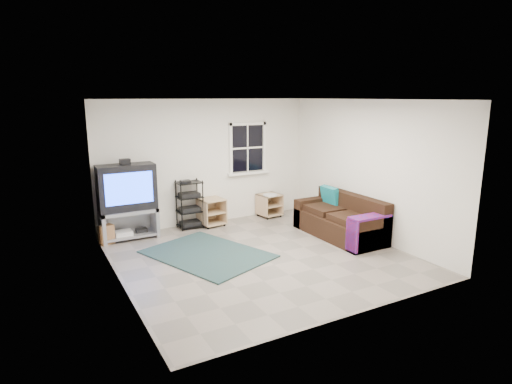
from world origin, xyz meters
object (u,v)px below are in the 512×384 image
side_table_right (269,203)px  sofa (341,221)px  av_rack (190,207)px  side_table_left (211,211)px  tv_unit (127,195)px

side_table_right → sofa: (0.51, -1.89, 0.01)m
av_rack → side_table_left: size_ratio=1.75×
av_rack → side_table_right: (1.86, -0.03, -0.14)m
sofa → side_table_left: bearing=135.3°
side_table_right → tv_unit: bearing=-179.0°
av_rack → tv_unit: bearing=-176.3°
sofa → tv_unit: bearing=153.1°
side_table_left → sofa: sofa is taller
sofa → side_table_right: bearing=105.1°
tv_unit → side_table_right: size_ratio=2.87×
side_table_left → sofa: bearing=-44.7°
tv_unit → side_table_left: 1.78m
side_table_left → side_table_right: size_ratio=1.07×
av_rack → side_table_right: bearing=-0.8°
tv_unit → av_rack: 1.32m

